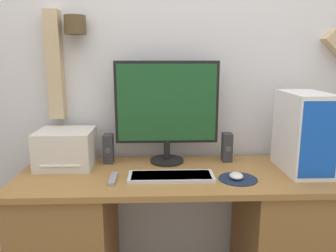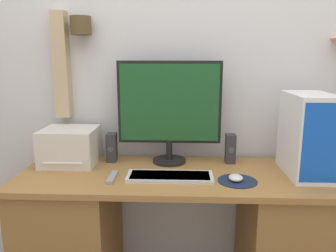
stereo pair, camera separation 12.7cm
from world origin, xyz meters
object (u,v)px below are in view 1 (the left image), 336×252
object	(u,v)px
speaker_left	(108,149)
mouse	(236,176)
computer_tower	(304,132)
keyboard	(171,176)
remote_control	(113,179)
speaker_right	(227,147)
monitor	(167,106)
printer	(66,149)

from	to	relation	value
speaker_left	mouse	bearing A→B (deg)	-23.19
computer_tower	keyboard	bearing A→B (deg)	-172.52
speaker_left	keyboard	bearing A→B (deg)	-36.89
remote_control	speaker_right	bearing A→B (deg)	24.39
keyboard	monitor	bearing A→B (deg)	92.78
keyboard	remote_control	distance (m)	0.29
printer	monitor	bearing A→B (deg)	5.77
remote_control	keyboard	bearing A→B (deg)	3.58
printer	remote_control	size ratio (longest dim) A/B	1.89
speaker_right	keyboard	bearing A→B (deg)	-141.80
monitor	printer	bearing A→B (deg)	-174.23
computer_tower	remote_control	xyz separation A→B (m)	(-0.99, -0.11, -0.20)
speaker_left	remote_control	bearing A→B (deg)	-77.93
monitor	keyboard	distance (m)	0.41
monitor	computer_tower	bearing A→B (deg)	-13.43
computer_tower	speaker_left	bearing A→B (deg)	170.87
speaker_left	speaker_right	bearing A→B (deg)	0.38
computer_tower	speaker_left	distance (m)	1.07
speaker_right	speaker_left	bearing A→B (deg)	-179.62
keyboard	mouse	xyz separation A→B (m)	(0.32, -0.03, 0.01)
monitor	computer_tower	distance (m)	0.74
computer_tower	speaker_left	world-z (taller)	computer_tower
mouse	printer	xyz separation A→B (m)	(-0.90, 0.23, 0.08)
monitor	speaker_left	bearing A→B (deg)	-179.65
keyboard	speaker_left	world-z (taller)	speaker_left
computer_tower	printer	distance (m)	1.28
speaker_right	remote_control	world-z (taller)	speaker_right
computer_tower	remote_control	distance (m)	1.01
speaker_right	remote_control	size ratio (longest dim) A/B	1.05
keyboard	remote_control	world-z (taller)	keyboard
monitor	computer_tower	world-z (taller)	monitor
monitor	printer	distance (m)	0.61
monitor	mouse	size ratio (longest dim) A/B	6.96
speaker_left	computer_tower	bearing A→B (deg)	-9.13
printer	remote_control	bearing A→B (deg)	-38.20
monitor	speaker_left	world-z (taller)	monitor
mouse	speaker_right	size ratio (longest dim) A/B	0.50
remote_control	monitor	bearing A→B (deg)	45.60
keyboard	computer_tower	world-z (taller)	computer_tower
mouse	speaker_left	world-z (taller)	speaker_left
printer	speaker_left	world-z (taller)	printer
monitor	speaker_left	xyz separation A→B (m)	(-0.33, -0.00, -0.24)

